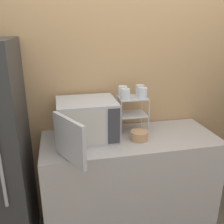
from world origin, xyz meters
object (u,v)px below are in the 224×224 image
(glass_front_left, at_px, (125,94))
(glass_front_right, at_px, (143,93))
(microwave, at_px, (86,120))
(glass_back_right, at_px, (140,90))
(dish_rack, at_px, (132,107))
(bowl, at_px, (139,136))
(glass_back_left, at_px, (123,91))

(glass_front_left, distance_m, glass_front_right, 0.16)
(microwave, distance_m, glass_back_right, 0.56)
(glass_front_left, xyz_separation_m, glass_front_right, (0.16, 0.01, 0.00))
(glass_front_right, bearing_deg, dish_rack, 148.69)
(glass_front_right, bearing_deg, bowl, -115.02)
(glass_back_right, bearing_deg, glass_front_left, -147.64)
(microwave, xyz_separation_m, dish_rack, (0.42, 0.08, 0.06))
(glass_front_left, distance_m, bowl, 0.37)
(glass_front_left, height_order, bowl, glass_front_left)
(microwave, bearing_deg, dish_rack, 10.26)
(glass_front_right, relative_size, glass_back_left, 1.00)
(glass_front_right, bearing_deg, glass_front_left, -177.37)
(glass_front_right, bearing_deg, microwave, -176.52)
(glass_front_right, height_order, glass_back_left, same)
(bowl, bearing_deg, microwave, 165.01)
(glass_front_left, xyz_separation_m, glass_back_left, (0.00, 0.10, 0.00))
(glass_front_right, distance_m, glass_back_left, 0.18)
(dish_rack, distance_m, glass_front_left, 0.17)
(bowl, bearing_deg, glass_back_left, 109.72)
(glass_back_right, height_order, glass_back_left, same)
(glass_back_right, distance_m, glass_front_right, 0.10)
(glass_back_right, bearing_deg, microwave, -165.98)
(glass_back_left, bearing_deg, dish_rack, -30.56)
(dish_rack, bearing_deg, bowl, -87.59)
(microwave, xyz_separation_m, glass_front_right, (0.50, 0.03, 0.20))
(microwave, bearing_deg, glass_back_right, 14.02)
(glass_front_left, bearing_deg, bowl, -57.64)
(dish_rack, relative_size, bowl, 2.19)
(glass_back_right, xyz_separation_m, glass_front_right, (-0.01, -0.10, 0.00))
(dish_rack, distance_m, glass_front_right, 0.16)
(glass_back_right, bearing_deg, glass_front_right, -94.23)
(microwave, relative_size, glass_front_right, 8.10)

